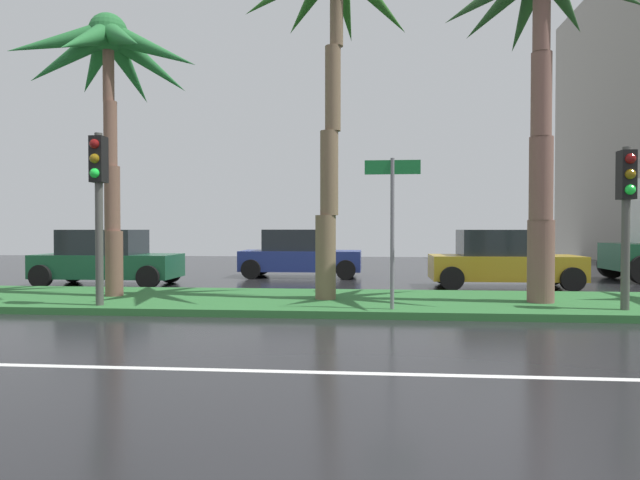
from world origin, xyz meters
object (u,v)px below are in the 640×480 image
Objects in this scene: palm_tree_centre at (542,21)px; car_in_traffic_leading at (107,259)px; street_name_sign at (392,212)px; palm_tree_centre_left at (337,5)px; car_in_traffic_second at (300,254)px; traffic_signal_median_left at (98,187)px; traffic_signal_median_right at (627,198)px; car_in_traffic_third at (502,260)px; palm_tree_mid_left at (109,65)px.

palm_tree_centre is 1.79× the size of car_in_traffic_leading.
palm_tree_centre is 5.35m from street_name_sign.
car_in_traffic_second is (-1.78, 7.28, -5.97)m from palm_tree_centre_left.
traffic_signal_median_left is 1.12× the size of traffic_signal_median_right.
palm_tree_centre reaches higher than car_in_traffic_third.
palm_tree_centre_left reaches higher than palm_tree_centre.
palm_tree_mid_left is at bearing -117.39° from car_in_traffic_second.
traffic_signal_median_right is at bearing -6.96° from palm_tree_mid_left.
traffic_signal_median_left is 0.84× the size of car_in_traffic_third.
palm_tree_centre is at bearing -50.70° from car_in_traffic_second.
traffic_signal_median_right is at bearing -48.24° from car_in_traffic_second.
traffic_signal_median_right is at bearing 1.70° from traffic_signal_median_left.
street_name_sign is (6.08, -0.01, -0.55)m from traffic_signal_median_left.
car_in_traffic_third is (3.47, 5.80, -1.25)m from street_name_sign.
palm_tree_centre_left reaches higher than palm_tree_mid_left.
car_in_traffic_third is at bearing 22.05° from palm_tree_mid_left.
palm_tree_mid_left is at bearing 108.89° from traffic_signal_median_left.
car_in_traffic_leading is at bearing -149.07° from car_in_traffic_second.
street_name_sign is 0.70× the size of car_in_traffic_third.
palm_tree_centre is 2.15× the size of traffic_signal_median_left.
traffic_signal_median_left is 6.24m from car_in_traffic_leading.
car_in_traffic_leading is at bearing 158.80° from traffic_signal_median_right.
palm_tree_centre is 2.57× the size of street_name_sign.
traffic_signal_median_right is (1.38, -0.91, -3.82)m from palm_tree_centre.
palm_tree_centre_left is at bearing -1.89° from palm_tree_mid_left.
palm_tree_centre_left reaches higher than car_in_traffic_leading.
palm_tree_mid_left reaches higher than traffic_signal_median_left.
palm_tree_mid_left is at bearing -157.95° from car_in_traffic_third.
street_name_sign is at bearing -120.89° from car_in_traffic_third.
car_in_traffic_second is at bearing 70.56° from traffic_signal_median_left.
street_name_sign is (-4.58, -0.32, -0.28)m from traffic_signal_median_right.
car_in_traffic_second is at bearing 62.61° from palm_tree_mid_left.
street_name_sign is (-3.20, -1.24, -4.10)m from palm_tree_centre.
palm_tree_mid_left is 1.56× the size of car_in_traffic_third.
palm_tree_centre is at bearing -19.58° from car_in_traffic_leading.
palm_tree_centre is 1.79× the size of car_in_traffic_third.
palm_tree_centre_left is 10.28m from car_in_traffic_leading.
palm_tree_centre is at bearing 7.54° from traffic_signal_median_left.
car_in_traffic_third is (-1.11, 5.47, -1.53)m from traffic_signal_median_right.
traffic_signal_median_right is 5.79m from car_in_traffic_third.
car_in_traffic_second is (-6.19, 7.56, -5.36)m from palm_tree_centre.
palm_tree_centre reaches higher than traffic_signal_median_left.
car_in_traffic_leading is 6.54m from car_in_traffic_second.
car_in_traffic_leading is at bearing 117.33° from palm_tree_mid_left.
palm_tree_centre_left is (5.46, -0.18, 1.14)m from palm_tree_mid_left.
street_name_sign is 0.70× the size of car_in_traffic_leading.
street_name_sign is 10.24m from car_in_traffic_leading.
traffic_signal_median_left is at bearing -148.77° from car_in_traffic_third.
palm_tree_mid_left is at bearing 177.34° from palm_tree_centre.
palm_tree_mid_left is at bearing 173.04° from traffic_signal_median_right.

